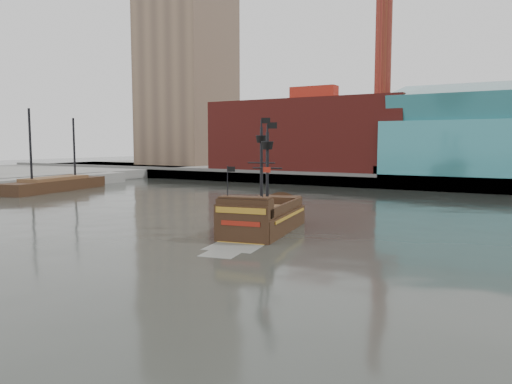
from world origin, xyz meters
The scene contains 7 objects.
ground centered at (0.00, 0.00, 0.00)m, with size 400.00×400.00×0.00m, color #242722.
promenade_far centered at (0.00, 92.00, 1.00)m, with size 220.00×60.00×2.00m, color slate.
seawall centered at (0.00, 62.50, 1.30)m, with size 220.00×1.00×2.60m, color #4C4C49.
pier centered at (-58.00, 30.00, 1.00)m, with size 6.00×40.00×2.00m, color slate.
skyline centered at (5.21, 84.56, 24.55)m, with size 149.00×45.00×62.00m.
pirate_ship centered at (-0.85, 14.03, 1.03)m, with size 7.39×15.75×11.35m.
docked_vessel centered at (-51.11, 29.86, 0.91)m, with size 9.06×21.58×14.32m.
Camera 1 is at (21.95, -25.54, 8.22)m, focal length 35.00 mm.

